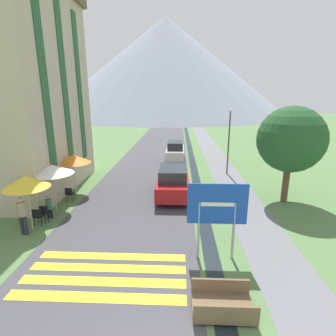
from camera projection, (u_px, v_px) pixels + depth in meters
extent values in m
plane|color=#517542|center=(179.00, 161.00, 24.56)|extent=(160.00, 160.00, 0.00)
cube|color=#424247|center=(160.00, 143.00, 34.31)|extent=(6.40, 60.00, 0.01)
cube|color=slate|center=(207.00, 143.00, 34.06)|extent=(2.20, 60.00, 0.01)
cube|color=black|center=(189.00, 143.00, 34.16)|extent=(0.60, 60.00, 0.00)
cube|color=yellow|center=(96.00, 297.00, 7.82)|extent=(5.44, 0.44, 0.01)
cube|color=yellow|center=(102.00, 281.00, 8.50)|extent=(5.44, 0.44, 0.01)
cube|color=yellow|center=(108.00, 268.00, 9.17)|extent=(5.44, 0.44, 0.01)
cube|color=yellow|center=(113.00, 256.00, 9.85)|extent=(5.44, 0.44, 0.01)
cone|color=gray|center=(166.00, 68.00, 84.79)|extent=(76.95, 76.95, 30.29)
cube|color=#BCAD93|center=(23.00, 88.00, 15.58)|extent=(5.02, 8.63, 12.68)
cube|color=#285633|center=(45.00, 86.00, 13.18)|extent=(0.06, 0.70, 9.51)
cube|color=#285633|center=(65.00, 88.00, 15.47)|extent=(0.06, 0.70, 9.51)
cube|color=#285633|center=(79.00, 89.00, 17.76)|extent=(0.06, 0.70, 9.51)
cylinder|color=#9E9EA3|center=(198.00, 230.00, 9.55)|extent=(0.10, 0.10, 2.20)
cylinder|color=#9E9EA3|center=(234.00, 231.00, 9.49)|extent=(0.10, 0.10, 2.20)
cube|color=#1947B7|center=(217.00, 204.00, 9.23)|extent=(2.13, 0.05, 1.50)
cube|color=white|center=(218.00, 204.00, 9.20)|extent=(1.17, 0.02, 0.14)
cube|color=brown|center=(223.00, 307.00, 7.29)|extent=(1.70, 1.10, 0.12)
cube|color=brown|center=(226.00, 313.00, 6.72)|extent=(1.70, 0.08, 0.45)
cube|color=brown|center=(220.00, 286.00, 7.71)|extent=(1.70, 0.08, 0.45)
cube|color=brown|center=(195.00, 309.00, 7.35)|extent=(0.16, 0.99, 0.08)
cube|color=brown|center=(250.00, 311.00, 7.28)|extent=(0.16, 0.99, 0.08)
cube|color=#A31919|center=(173.00, 184.00, 15.82)|extent=(1.86, 4.42, 0.84)
cube|color=#23282D|center=(173.00, 173.00, 15.41)|extent=(1.58, 2.43, 0.68)
cylinder|color=black|center=(160.00, 183.00, 17.29)|extent=(0.18, 0.60, 0.60)
cylinder|color=black|center=(187.00, 184.00, 17.21)|extent=(0.18, 0.60, 0.60)
cylinder|color=black|center=(157.00, 199.00, 14.65)|extent=(0.18, 0.60, 0.60)
cylinder|color=black|center=(188.00, 199.00, 14.57)|extent=(0.18, 0.60, 0.60)
cube|color=silver|center=(175.00, 152.00, 24.93)|extent=(1.63, 4.45, 0.84)
cube|color=#23282D|center=(175.00, 145.00, 24.52)|extent=(1.39, 2.45, 0.68)
cylinder|color=black|center=(168.00, 154.00, 26.40)|extent=(0.18, 0.60, 0.60)
cylinder|color=black|center=(183.00, 154.00, 26.34)|extent=(0.18, 0.60, 0.60)
cylinder|color=black|center=(166.00, 160.00, 23.74)|extent=(0.18, 0.60, 0.60)
cylinder|color=black|center=(184.00, 160.00, 23.68)|extent=(0.18, 0.60, 0.60)
cube|color=black|center=(70.00, 194.00, 15.01)|extent=(0.40, 0.40, 0.04)
cube|color=black|center=(68.00, 191.00, 14.79)|extent=(0.40, 0.04, 0.40)
cylinder|color=black|center=(69.00, 196.00, 15.24)|extent=(0.03, 0.03, 0.45)
cylinder|color=black|center=(75.00, 196.00, 15.23)|extent=(0.03, 0.03, 0.45)
cylinder|color=black|center=(66.00, 198.00, 14.91)|extent=(0.03, 0.03, 0.45)
cylinder|color=black|center=(72.00, 198.00, 14.90)|extent=(0.03, 0.03, 0.45)
cube|color=black|center=(39.00, 216.00, 12.20)|extent=(0.40, 0.40, 0.04)
cube|color=black|center=(36.00, 214.00, 11.97)|extent=(0.40, 0.04, 0.40)
cylinder|color=black|center=(38.00, 219.00, 12.43)|extent=(0.03, 0.03, 0.45)
cylinder|color=black|center=(45.00, 219.00, 12.41)|extent=(0.03, 0.03, 0.45)
cylinder|color=black|center=(34.00, 222.00, 12.10)|extent=(0.03, 0.03, 0.45)
cylinder|color=black|center=(41.00, 222.00, 12.08)|extent=(0.03, 0.03, 0.45)
cube|color=black|center=(46.00, 212.00, 12.58)|extent=(0.40, 0.40, 0.04)
cube|color=black|center=(44.00, 210.00, 12.35)|extent=(0.40, 0.04, 0.40)
cylinder|color=black|center=(45.00, 215.00, 12.81)|extent=(0.03, 0.03, 0.45)
cylinder|color=black|center=(52.00, 215.00, 12.80)|extent=(0.03, 0.03, 0.45)
cylinder|color=black|center=(41.00, 218.00, 12.48)|extent=(0.03, 0.03, 0.45)
cylinder|color=black|center=(48.00, 218.00, 12.47)|extent=(0.03, 0.03, 0.45)
cylinder|color=#B7B2A8|center=(29.00, 204.00, 11.68)|extent=(0.06, 0.06, 2.33)
cone|color=yellow|center=(26.00, 182.00, 11.40)|extent=(1.96, 1.96, 0.55)
cylinder|color=#B7B2A8|center=(54.00, 189.00, 13.61)|extent=(0.06, 0.06, 2.35)
cone|color=silver|center=(52.00, 169.00, 13.33)|extent=(2.17, 2.17, 0.47)
cylinder|color=#B7B2A8|center=(75.00, 176.00, 16.01)|extent=(0.06, 0.06, 2.32)
cone|color=orange|center=(73.00, 159.00, 15.73)|extent=(2.09, 2.09, 0.52)
cylinder|color=#282833|center=(22.00, 225.00, 11.34)|extent=(0.14, 0.14, 0.87)
cylinder|color=#282833|center=(26.00, 225.00, 11.33)|extent=(0.14, 0.14, 0.87)
cylinder|color=gray|center=(21.00, 209.00, 11.14)|extent=(0.32, 0.32, 0.63)
sphere|color=tan|center=(20.00, 200.00, 11.04)|extent=(0.22, 0.22, 0.22)
cylinder|color=#282833|center=(48.00, 213.00, 12.98)|extent=(0.14, 0.14, 0.46)
cylinder|color=#282833|center=(52.00, 213.00, 12.98)|extent=(0.14, 0.14, 0.46)
cylinder|color=#386B47|center=(49.00, 204.00, 12.85)|extent=(0.32, 0.32, 0.52)
sphere|color=#9E755B|center=(48.00, 197.00, 12.76)|extent=(0.22, 0.22, 0.22)
cylinder|color=#515156|center=(229.00, 144.00, 19.93)|extent=(0.12, 0.12, 4.73)
sphere|color=silver|center=(231.00, 111.00, 19.28)|extent=(0.28, 0.28, 0.28)
cylinder|color=brown|center=(285.00, 184.00, 14.82)|extent=(0.36, 0.36, 2.07)
sphere|color=#235128|center=(291.00, 139.00, 14.16)|extent=(3.60, 3.60, 3.60)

